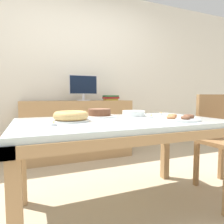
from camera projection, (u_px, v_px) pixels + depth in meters
name	position (u px, v px, depth m)	size (l,w,h in m)	color
ground_plane	(120.00, 210.00, 1.62)	(12.00, 12.00, 0.00)	tan
wall_back	(73.00, 72.00, 3.18)	(8.00, 0.10, 2.60)	silver
dining_table	(121.00, 131.00, 1.56)	(1.59, 0.92, 0.74)	silver
chair	(220.00, 136.00, 2.01)	(0.44, 0.44, 0.94)	olive
sideboard	(78.00, 129.00, 2.97)	(1.58, 0.44, 0.86)	tan
computer_monitor	(83.00, 88.00, 2.95)	(0.42, 0.20, 0.38)	silver
book_stack	(111.00, 98.00, 3.13)	(0.25, 0.17, 0.08)	#B29933
cake_chocolate_round	(99.00, 113.00, 1.78)	(0.31, 0.31, 0.07)	white
cake_golden_bundt	(71.00, 116.00, 1.46)	(0.26, 0.26, 0.07)	white
pastry_platter	(180.00, 118.00, 1.54)	(0.30, 0.30, 0.04)	white
plate_stack	(133.00, 113.00, 1.86)	(0.21, 0.21, 0.05)	white
tealight_near_front	(161.00, 114.00, 1.97)	(0.04, 0.04, 0.04)	silver
tealight_centre	(151.00, 117.00, 1.67)	(0.04, 0.04, 0.04)	silver
tealight_near_cakes	(54.00, 124.00, 1.24)	(0.04, 0.04, 0.04)	silver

